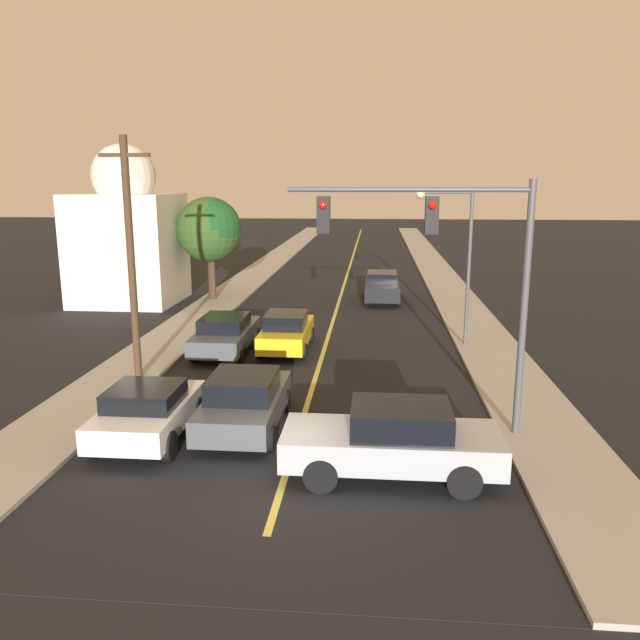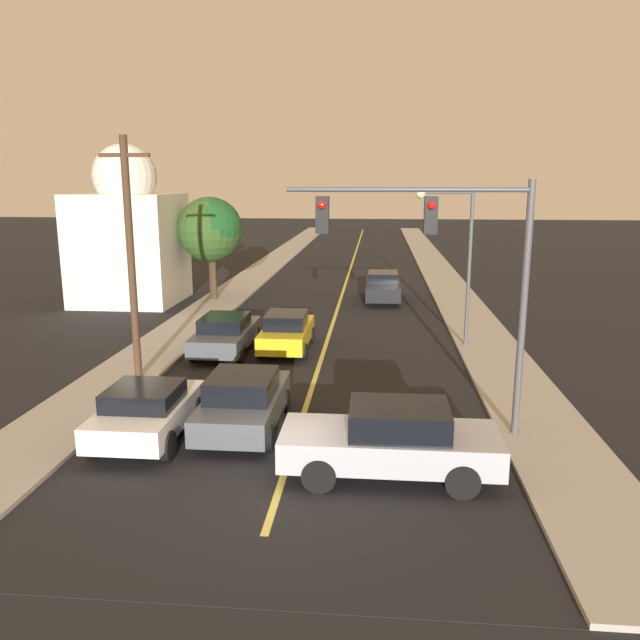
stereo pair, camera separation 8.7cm
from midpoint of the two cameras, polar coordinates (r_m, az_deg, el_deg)
ground_plane at (r=13.94m, az=-3.44°, el=-14.87°), size 200.00×200.00×0.00m
road_surface at (r=48.69m, az=2.92°, el=4.94°), size 10.35×80.00×0.01m
sidewalk_left at (r=49.35m, az=-4.58°, el=5.08°), size 2.50×80.00×0.12m
sidewalk_right at (r=48.85m, az=10.50°, el=4.84°), size 2.50×80.00×0.12m
car_near_lane_front at (r=16.64m, az=-6.86°, el=-7.36°), size 2.01×4.27×1.53m
car_near_lane_second at (r=24.17m, az=-2.96°, el=-1.02°), size 1.84×4.24×1.50m
car_outer_lane_front at (r=16.43m, az=-15.42°, el=-8.02°), size 2.04×3.80×1.45m
car_outer_lane_second at (r=24.09m, az=-8.51°, el=-1.20°), size 1.97×4.61×1.45m
car_far_oncoming at (r=34.36m, az=5.83°, el=3.06°), size 1.94×4.70×1.58m
car_crossing_right at (r=14.07m, az=6.77°, el=-10.85°), size 4.80×2.02×1.65m
traffic_signal_mast at (r=15.56m, az=11.70°, el=6.01°), size 5.91×0.42×6.36m
streetlamp_right at (r=24.58m, az=12.33°, el=6.89°), size 2.20×0.36×6.04m
utility_pole_left at (r=20.66m, az=-16.80°, el=5.64°), size 1.60×0.24×7.69m
tree_left_near at (r=34.35m, az=-9.78°, el=8.27°), size 3.23×3.23×5.48m
tree_left_far at (r=34.46m, az=-9.95°, el=8.13°), size 3.49×3.49×5.52m
domed_building_left at (r=35.08m, az=-17.02°, el=7.41°), size 5.17×5.17×8.36m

